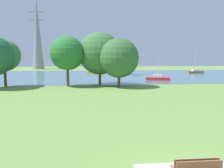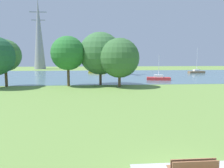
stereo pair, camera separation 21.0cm
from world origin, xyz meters
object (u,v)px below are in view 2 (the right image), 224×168
object	(u,v)px
sailboat_brown	(196,72)
tree_west_far	(5,55)
sailboat_yellow	(97,72)
tree_east_near	(120,58)
electricity_pylon	(39,34)
sailboat_red	(159,78)
tree_mid_shore	(100,53)
tree_west_near	(68,53)

from	to	relation	value
sailboat_brown	tree_west_far	xyz separation A→B (m)	(-44.10, -25.76, 4.56)
sailboat_yellow	tree_east_near	distance (m)	29.99
electricity_pylon	tree_west_far	bearing A→B (deg)	-82.50
tree_west_far	sailboat_red	bearing A→B (deg)	15.53
sailboat_red	sailboat_yellow	bearing A→B (deg)	121.69
tree_mid_shore	tree_east_near	world-z (taller)	tree_mid_shore
sailboat_red	tree_east_near	size ratio (longest dim) A/B	0.66
sailboat_yellow	tree_west_far	distance (m)	31.88
sailboat_brown	tree_mid_shore	xyz separation A→B (m)	(-28.82, -24.65, 4.91)
sailboat_yellow	tree_west_near	world-z (taller)	tree_west_near
sailboat_brown	tree_west_near	world-z (taller)	tree_west_near
sailboat_red	tree_west_near	size ratio (longest dim) A/B	0.63
sailboat_brown	tree_east_near	bearing A→B (deg)	-133.21
sailboat_yellow	electricity_pylon	xyz separation A→B (m)	(-21.86, 24.36, 13.10)
tree_west_near	tree_east_near	distance (m)	8.44
sailboat_red	tree_mid_shore	xyz separation A→B (m)	(-12.15, -6.51, 4.94)
tree_east_near	electricity_pylon	xyz separation A→B (m)	(-25.10, 53.87, 8.93)
sailboat_yellow	tree_mid_shore	xyz separation A→B (m)	(0.28, -26.64, 4.93)
sailboat_brown	tree_mid_shore	bearing A→B (deg)	-139.45
sailboat_red	tree_mid_shore	world-z (taller)	tree_mid_shore
tree_east_near	electricity_pylon	bearing A→B (deg)	114.98
tree_west_near	electricity_pylon	distance (m)	55.57
sailboat_red	tree_east_near	distance (m)	13.79
sailboat_brown	tree_east_near	distance (m)	38.00
sailboat_brown	electricity_pylon	size ratio (longest dim) A/B	0.27
tree_west_near	electricity_pylon	bearing A→B (deg)	107.84
sailboat_brown	tree_west_near	bearing A→B (deg)	-142.72
tree_mid_shore	electricity_pylon	size ratio (longest dim) A/B	0.33
sailboat_red	electricity_pylon	xyz separation A→B (m)	(-34.29, 44.49, 13.11)
sailboat_yellow	tree_west_far	xyz separation A→B (m)	(-15.00, -27.75, 4.58)
sailboat_red	tree_east_near	xyz separation A→B (m)	(-9.19, -9.39, 4.18)
tree_west_far	tree_east_near	bearing A→B (deg)	-5.52
sailboat_red	tree_west_far	world-z (taller)	tree_west_far
sailboat_red	sailboat_yellow	xyz separation A→B (m)	(-12.43, 20.13, 0.01)
sailboat_brown	electricity_pylon	bearing A→B (deg)	152.66
sailboat_yellow	tree_west_near	bearing A→B (deg)	-100.18
electricity_pylon	sailboat_red	bearing A→B (deg)	-52.38
sailboat_red	electricity_pylon	world-z (taller)	electricity_pylon
tree_west_near	electricity_pylon	world-z (taller)	electricity_pylon
sailboat_brown	electricity_pylon	world-z (taller)	electricity_pylon
tree_west_far	tree_mid_shore	bearing A→B (deg)	4.16
sailboat_red	electricity_pylon	distance (m)	57.68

